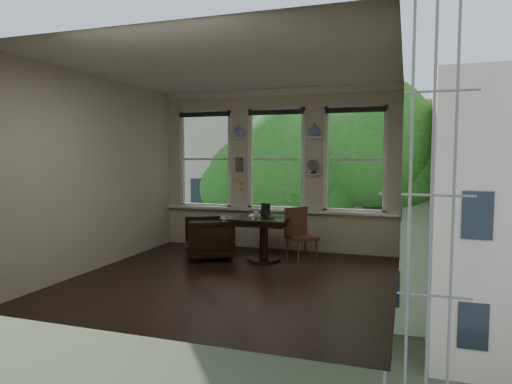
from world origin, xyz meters
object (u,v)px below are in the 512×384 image
(side_chair_right, at_px, (302,237))
(laptop, at_px, (273,217))
(table, at_px, (264,239))
(armchair_left, at_px, (209,238))
(mug, at_px, (256,214))

(side_chair_right, distance_m, laptop, 0.60)
(table, bearing_deg, armchair_left, -174.01)
(side_chair_right, height_order, mug, side_chair_right)
(side_chair_right, bearing_deg, table, 131.60)
(mug, bearing_deg, laptop, 11.55)
(armchair_left, bearing_deg, side_chair_right, 60.48)
(table, relative_size, mug, 9.12)
(side_chair_right, bearing_deg, mug, 134.94)
(laptop, bearing_deg, mug, -165.58)
(table, distance_m, mug, 0.44)
(laptop, xyz_separation_m, mug, (-0.27, -0.06, 0.03))
(laptop, height_order, mug, mug)
(table, height_order, mug, mug)
(armchair_left, bearing_deg, table, 64.62)
(laptop, bearing_deg, armchair_left, -171.01)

